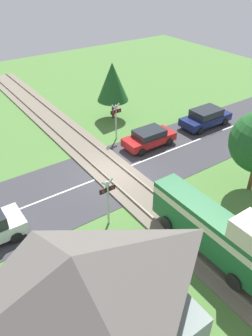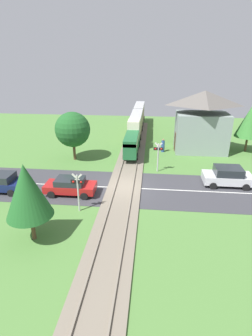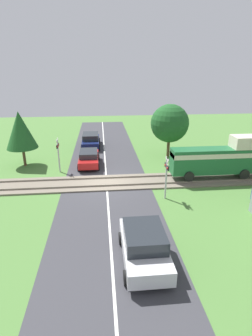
% 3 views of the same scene
% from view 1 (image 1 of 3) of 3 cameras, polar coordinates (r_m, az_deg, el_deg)
% --- Properties ---
extents(ground_plane, '(60.00, 60.00, 0.00)m').
position_cam_1_polar(ground_plane, '(21.63, -2.24, -0.85)').
color(ground_plane, '#4C7A38').
extents(road_surface, '(48.00, 6.40, 0.02)m').
position_cam_1_polar(road_surface, '(21.62, -2.24, -0.83)').
color(road_surface, '#38383D').
rests_on(road_surface, ground_plane).
extents(track_bed, '(2.80, 48.00, 0.24)m').
position_cam_1_polar(track_bed, '(21.59, -2.24, -0.70)').
color(track_bed, '#756B5B').
rests_on(track_bed, ground_plane).
extents(car_near_crossing, '(3.98, 1.85, 1.34)m').
position_cam_1_polar(car_near_crossing, '(24.31, 4.06, 5.31)').
color(car_near_crossing, '#A81919').
rests_on(car_near_crossing, ground_plane).
extents(car_behind_queue, '(4.43, 1.99, 1.48)m').
position_cam_1_polar(car_behind_queue, '(28.04, 13.73, 8.59)').
color(car_behind_queue, '#141E4C').
rests_on(car_behind_queue, ground_plane).
extents(crossing_signal_west_approach, '(0.90, 0.18, 2.88)m').
position_cam_1_polar(crossing_signal_west_approach, '(24.82, -1.77, 8.95)').
color(crossing_signal_west_approach, '#B7B7B7').
rests_on(crossing_signal_west_approach, ground_plane).
extents(crossing_signal_east_approach, '(0.90, 0.18, 2.88)m').
position_cam_1_polar(crossing_signal_east_approach, '(16.73, -3.21, -4.86)').
color(crossing_signal_east_approach, '#B7B7B7').
rests_on(crossing_signal_east_approach, ground_plane).
extents(pedestrian_by_station, '(0.38, 0.38, 1.55)m').
position_cam_1_polar(pedestrian_by_station, '(14.13, 8.12, -21.84)').
color(pedestrian_by_station, '#2D4C8E').
rests_on(pedestrian_by_station, ground_plane).
extents(tree_beyond_track, '(2.64, 2.64, 4.80)m').
position_cam_1_polar(tree_beyond_track, '(27.83, -2.37, 14.75)').
color(tree_beyond_track, brown).
rests_on(tree_beyond_track, ground_plane).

